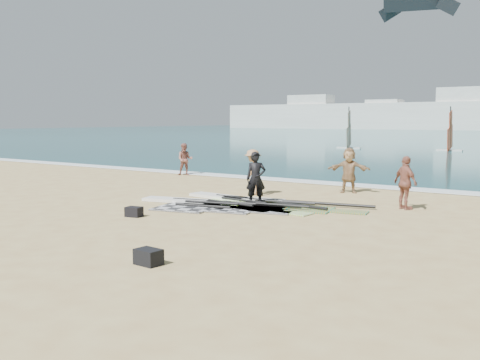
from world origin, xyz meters
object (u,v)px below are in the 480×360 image
Objects in this scene: beachgoer_right at (349,170)px; rig_green at (235,202)px; gear_bag_near at (134,212)px; rig_grey at (200,205)px; beachgoer_left at (185,159)px; beachgoer_mid at (253,172)px; rig_orange at (277,204)px; gear_bag_far at (148,257)px; beachgoer_back at (406,183)px; person_wetsuit at (256,179)px.

rig_green is at bearing -136.96° from beachgoer_right.
rig_grey is at bearing 81.51° from gear_bag_near.
beachgoer_mid is at bearing -65.30° from beachgoer_left.
beachgoer_mid reaches higher than rig_orange.
gear_bag_far reaches higher than gear_bag_near.
rig_orange is 11.36m from beachgoer_left.
beachgoer_back is (4.07, 1.73, 0.87)m from rig_orange.
rig_orange is at bearing 59.36° from gear_bag_near.
beachgoer_right is (3.03, 6.26, 0.90)m from rig_grey.
rig_green is at bearing 112.31° from gear_bag_far.
gear_bag_near is at bearing -111.50° from rig_grey.
rig_grey is 2.21m from person_wetsuit.
gear_bag_far is at bearing -86.83° from beachgoer_left.
rig_orange is 1.19m from person_wetsuit.
beachgoer_right is (1.42, 5.06, -0.01)m from person_wetsuit.
person_wetsuit is 1.05× the size of beachgoer_back.
gear_bag_far is (1.69, -8.36, 0.12)m from rig_orange.
beachgoer_back reaches higher than gear_bag_far.
beachgoer_right is (3.46, 9.11, 0.80)m from gear_bag_near.
rig_grey is 3.50× the size of beachgoer_left.
rig_grey is at bearing 61.61° from beachgoer_back.
gear_bag_near is at bearing -49.57° from beachgoer_mid.
gear_bag_near is at bearing 138.25° from gear_bag_far.
gear_bag_far is at bearing -72.73° from rig_grey.
person_wetsuit is at bearing 106.29° from gear_bag_far.
person_wetsuit is 1.03× the size of beachgoer_mid.
beachgoer_right is at bearing -43.04° from beachgoer_left.
beachgoer_right reaches higher than beachgoer_back.
rig_grey is at bearing -45.84° from beachgoer_mid.
rig_green is 8.60m from gear_bag_far.
person_wetsuit reaches higher than rig_green.
gear_bag_far is 8.29m from person_wetsuit.
gear_bag_far is 18.37m from beachgoer_left.
beachgoer_left is at bearing -166.57° from beachgoer_mid.
gear_bag_far is 0.30× the size of beachgoer_mid.
rig_orange is at bearing 23.31° from rig_grey.
gear_bag_far is at bearing -109.92° from person_wetsuit.
rig_green is at bearing 141.83° from person_wetsuit.
gear_bag_near is 0.26× the size of person_wetsuit.
beachgoer_back is at bearing 42.71° from gear_bag_near.
beachgoer_right reaches higher than rig_grey.
person_wetsuit reaches higher than beachgoer_left.
beachgoer_right is (3.02, 2.78, 0.02)m from beachgoer_mid.
rig_orange is 3.07× the size of beachgoer_right.
beachgoer_left is (-6.83, 10.68, 0.73)m from gear_bag_near.
rig_green is 3.23× the size of beachgoer_right.
beachgoer_right is (0.80, 4.62, 0.90)m from rig_orange.
rig_green is 1.05× the size of rig_orange.
beachgoer_back is at bearing -63.23° from beachgoer_right.
person_wetsuit is (1.61, 1.20, 0.92)m from rig_grey.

